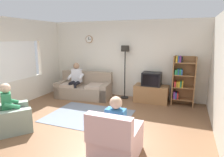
% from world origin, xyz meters
% --- Properties ---
extents(ground_plane, '(12.00, 12.00, 0.00)m').
position_xyz_m(ground_plane, '(0.00, 0.00, 0.00)').
color(ground_plane, brown).
extents(back_wall_assembly, '(6.20, 0.17, 2.70)m').
position_xyz_m(back_wall_assembly, '(-0.00, 2.66, 1.35)').
color(back_wall_assembly, silver).
rests_on(back_wall_assembly, ground_plane).
extents(left_wall_assembly, '(0.12, 5.80, 2.70)m').
position_xyz_m(left_wall_assembly, '(-2.86, 0.03, 1.34)').
color(left_wall_assembly, silver).
rests_on(left_wall_assembly, ground_plane).
extents(couch, '(1.99, 1.09, 0.90)m').
position_xyz_m(couch, '(-1.26, 1.89, 0.31)').
color(couch, gray).
rests_on(couch, ground_plane).
extents(tv_stand, '(1.10, 0.56, 0.56)m').
position_xyz_m(tv_stand, '(1.08, 2.25, 0.28)').
color(tv_stand, olive).
rests_on(tv_stand, ground_plane).
extents(tv, '(0.60, 0.49, 0.44)m').
position_xyz_m(tv, '(1.08, 2.23, 0.78)').
color(tv, black).
rests_on(tv, tv_stand).
extents(bookshelf, '(0.68, 0.36, 1.56)m').
position_xyz_m(bookshelf, '(2.02, 2.32, 0.81)').
color(bookshelf, olive).
rests_on(bookshelf, ground_plane).
extents(floor_lamp, '(0.28, 0.28, 1.85)m').
position_xyz_m(floor_lamp, '(0.13, 2.35, 1.45)').
color(floor_lamp, black).
rests_on(floor_lamp, ground_plane).
extents(armchair_near_window, '(1.18, 1.19, 0.90)m').
position_xyz_m(armchair_near_window, '(-1.60, -1.02, 0.29)').
color(armchair_near_window, gray).
rests_on(armchair_near_window, ground_plane).
extents(armchair_near_bookshelf, '(0.81, 0.89, 0.90)m').
position_xyz_m(armchair_near_bookshelf, '(1.04, -1.07, 0.29)').
color(armchair_near_bookshelf, beige).
rests_on(armchair_near_bookshelf, ground_plane).
extents(area_rug, '(2.20, 1.70, 0.01)m').
position_xyz_m(area_rug, '(-0.28, 0.40, 0.01)').
color(area_rug, slate).
rests_on(area_rug, ground_plane).
extents(person_on_couch, '(0.54, 0.57, 1.24)m').
position_xyz_m(person_on_couch, '(-1.52, 1.79, 0.70)').
color(person_on_couch, silver).
rests_on(person_on_couch, ground_plane).
extents(person_in_left_armchair, '(0.63, 0.64, 1.12)m').
position_xyz_m(person_in_left_armchair, '(-1.55, -0.95, 0.60)').
color(person_in_left_armchair, '#338C59').
rests_on(person_in_left_armchair, ground_plane).
extents(person_in_right_armchair, '(0.51, 0.54, 1.12)m').
position_xyz_m(person_in_right_armchair, '(1.04, -0.98, 0.60)').
color(person_in_right_armchair, '#3372B2').
rests_on(person_in_right_armchair, ground_plane).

